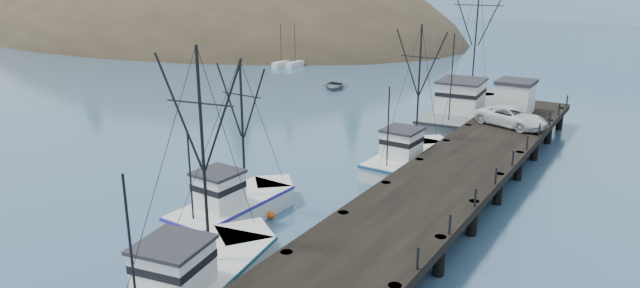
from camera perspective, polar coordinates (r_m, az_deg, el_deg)
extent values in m
plane|color=#314F6D|center=(33.07, -20.91, -8.89)|extent=(400.00, 400.00, 0.00)
cube|color=black|center=(36.94, 13.62, -2.52)|extent=(6.00, 44.00, 0.50)
cylinder|color=black|center=(25.93, -3.33, -12.67)|extent=(0.56, 0.56, 2.00)
cylinder|color=black|center=(29.67, 2.31, -8.60)|extent=(0.56, 0.56, 2.00)
cylinder|color=black|center=(27.76, 11.84, -10.91)|extent=(0.56, 0.56, 2.00)
cylinder|color=black|center=(33.73, 6.56, -5.42)|extent=(0.56, 0.56, 2.00)
cylinder|color=black|center=(32.06, 15.02, -7.17)|extent=(0.56, 0.56, 2.00)
cylinder|color=black|center=(38.02, 9.84, -2.92)|extent=(0.56, 0.56, 2.00)
cylinder|color=black|center=(36.54, 17.40, -4.32)|extent=(0.56, 0.56, 2.00)
cylinder|color=black|center=(42.46, 12.43, -0.93)|extent=(0.56, 0.56, 2.00)
cylinder|color=black|center=(41.15, 19.24, -2.09)|extent=(0.56, 0.56, 2.00)
cylinder|color=black|center=(47.02, 14.53, 0.69)|extent=(0.56, 0.56, 2.00)
cylinder|color=black|center=(45.83, 20.70, -0.31)|extent=(0.56, 0.56, 2.00)
cylinder|color=black|center=(51.65, 16.25, 2.01)|extent=(0.56, 0.56, 2.00)
cylinder|color=black|center=(50.58, 21.89, 1.13)|extent=(0.56, 0.56, 2.00)
cylinder|color=black|center=(56.35, 17.69, 3.12)|extent=(0.56, 0.56, 2.00)
cylinder|color=black|center=(55.37, 22.87, 2.33)|extent=(0.56, 0.56, 2.00)
ellipsoid|color=#382D1E|center=(135.69, -12.75, 8.31)|extent=(132.00, 78.00, 51.00)
ellipsoid|color=black|center=(141.48, -13.18, 10.27)|extent=(109.20, 62.40, 41.60)
ellipsoid|color=black|center=(161.37, -25.18, 9.20)|extent=(57.60, 39.60, 32.40)
cube|color=beige|center=(97.14, -8.51, 9.59)|extent=(4.00, 5.00, 2.80)
cube|color=beige|center=(104.04, -9.63, 10.03)|extent=(4.00, 5.00, 2.80)
cube|color=beige|center=(99.33, -4.45, 9.89)|extent=(4.00, 5.00, 2.80)
cube|color=#9EB2C6|center=(188.34, 28.07, 10.97)|extent=(360.00, 40.00, 26.00)
cube|color=silver|center=(212.77, 14.68, 12.88)|extent=(180.00, 25.00, 18.00)
cube|color=silver|center=(106.11, -7.07, 9.67)|extent=(1.00, 3.50, 0.90)
cylinder|color=black|center=(105.78, -7.12, 11.23)|extent=(0.08, 0.08, 6.00)
cube|color=silver|center=(101.24, -4.68, 9.39)|extent=(1.00, 3.50, 0.90)
cylinder|color=black|center=(100.89, -4.72, 11.02)|extent=(0.08, 0.08, 6.00)
cube|color=silver|center=(91.85, -8.57, 8.46)|extent=(1.00, 3.50, 0.90)
cylinder|color=black|center=(91.47, -8.65, 10.26)|extent=(0.08, 0.08, 6.00)
cube|color=silver|center=(84.81, -2.50, 7.92)|extent=(1.00, 3.50, 0.90)
cylinder|color=black|center=(84.39, -2.53, 9.87)|extent=(0.08, 0.08, 6.00)
cube|color=silver|center=(98.47, -13.30, 8.77)|extent=(1.00, 3.50, 0.90)
cylinder|color=black|center=(98.12, -13.42, 10.45)|extent=(0.08, 0.08, 6.00)
cube|color=silver|center=(85.11, -3.89, 7.93)|extent=(1.00, 3.50, 0.90)
cylinder|color=black|center=(84.69, -3.93, 9.87)|extent=(0.08, 0.08, 6.00)
cube|color=silver|center=(96.68, 2.19, 9.07)|extent=(1.00, 3.50, 0.90)
cylinder|color=black|center=(96.32, 2.21, 10.77)|extent=(0.08, 0.08, 6.00)
cube|color=silver|center=(29.60, -7.53, -10.00)|extent=(3.52, 3.52, 1.60)
cube|color=#195665|center=(25.90, -12.68, -12.77)|extent=(5.21, 9.88, 0.18)
cube|color=silver|center=(24.57, -14.41, -11.84)|extent=(2.91, 2.97, 1.90)
cube|color=#26262B|center=(24.10, -14.59, -9.69)|extent=(3.16, 3.24, 0.16)
cylinder|color=black|center=(24.94, -11.60, -1.40)|extent=(0.14, 0.14, 9.69)
cylinder|color=black|center=(22.08, -18.41, -9.94)|extent=(0.10, 0.10, 5.82)
cube|color=silver|center=(33.27, -8.78, -6.88)|extent=(3.39, 7.73, 1.60)
cube|color=silver|center=(35.88, -4.63, -4.89)|extent=(3.07, 3.07, 1.60)
cube|color=#262198|center=(32.99, -8.84, -5.77)|extent=(3.46, 7.93, 0.18)
cube|color=silver|center=(31.95, -10.12, -4.58)|extent=(2.24, 2.24, 1.90)
cube|color=#26262B|center=(31.59, -10.21, -2.84)|extent=(2.43, 2.44, 0.16)
cylinder|color=black|center=(32.47, -7.75, 1.47)|extent=(0.14, 0.14, 7.90)
cylinder|color=black|center=(30.20, -12.84, -3.17)|extent=(0.10, 0.10, 4.74)
cube|color=silver|center=(41.51, 8.72, -1.94)|extent=(3.53, 8.49, 1.60)
cube|color=silver|center=(45.15, 11.03, -0.48)|extent=(3.22, 3.22, 1.60)
cube|color=navy|center=(41.28, 8.77, -1.02)|extent=(3.60, 8.71, 0.18)
cube|color=silver|center=(40.04, 8.17, 0.01)|extent=(2.34, 2.44, 1.90)
cube|color=#26262B|center=(39.75, 8.23, 1.43)|extent=(2.54, 2.67, 0.16)
cylinder|color=black|center=(41.26, 9.83, 5.50)|extent=(0.14, 0.14, 8.95)
cylinder|color=black|center=(37.71, 6.83, 1.73)|extent=(0.10, 0.10, 5.37)
cube|color=slate|center=(54.01, 14.20, 2.55)|extent=(6.07, 14.61, 2.20)
cube|color=slate|center=(60.80, 15.81, 4.02)|extent=(4.94, 4.94, 2.20)
cube|color=black|center=(53.77, 14.28, 3.58)|extent=(6.20, 14.98, 0.18)
cube|color=silver|center=(51.73, 13.91, 4.67)|extent=(3.77, 4.29, 2.60)
cube|color=#26262B|center=(51.46, 14.02, 6.17)|extent=(4.10, 4.67, 0.16)
cylinder|color=black|center=(54.87, 15.29, 10.16)|extent=(0.14, 0.14, 11.83)
cylinder|color=black|center=(47.82, 13.03, 6.49)|extent=(0.10, 0.10, 7.10)
cube|color=silver|center=(51.81, 18.91, 4.38)|extent=(2.80, 3.00, 2.50)
cube|color=#26262B|center=(51.54, 19.06, 5.90)|extent=(3.00, 3.20, 0.30)
imported|color=silver|center=(47.11, 18.58, 2.60)|extent=(6.03, 4.16, 1.53)
imported|color=#575D61|center=(69.28, 1.42, 5.59)|extent=(5.01, 5.68, 0.98)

